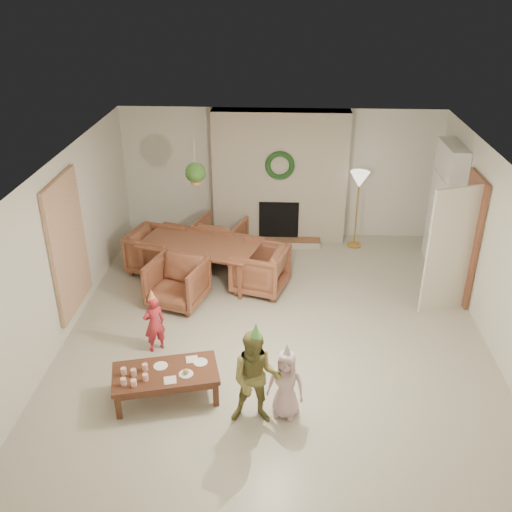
# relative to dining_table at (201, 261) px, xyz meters

# --- Properties ---
(floor) EXTENTS (7.00, 7.00, 0.00)m
(floor) POSITION_rel_dining_table_xyz_m (1.30, -1.57, -0.34)
(floor) COLOR #B7B29E
(floor) RESTS_ON ground
(ceiling) EXTENTS (7.00, 7.00, 0.00)m
(ceiling) POSITION_rel_dining_table_xyz_m (1.30, -1.57, 2.16)
(ceiling) COLOR white
(ceiling) RESTS_ON wall_back
(wall_back) EXTENTS (7.00, 0.00, 7.00)m
(wall_back) POSITION_rel_dining_table_xyz_m (1.30, 1.93, 0.91)
(wall_back) COLOR silver
(wall_back) RESTS_ON floor
(wall_front) EXTENTS (7.00, 0.00, 7.00)m
(wall_front) POSITION_rel_dining_table_xyz_m (1.30, -5.07, 0.91)
(wall_front) COLOR silver
(wall_front) RESTS_ON floor
(wall_left) EXTENTS (0.00, 7.00, 7.00)m
(wall_left) POSITION_rel_dining_table_xyz_m (-1.70, -1.57, 0.91)
(wall_left) COLOR silver
(wall_left) RESTS_ON floor
(wall_right) EXTENTS (0.00, 7.00, 7.00)m
(wall_right) POSITION_rel_dining_table_xyz_m (4.30, -1.57, 0.91)
(wall_right) COLOR silver
(wall_right) RESTS_ON floor
(fireplace_mass) EXTENTS (2.50, 0.40, 2.50)m
(fireplace_mass) POSITION_rel_dining_table_xyz_m (1.30, 1.73, 0.91)
(fireplace_mass) COLOR #4D1416
(fireplace_mass) RESTS_ON floor
(fireplace_hearth) EXTENTS (1.60, 0.30, 0.12)m
(fireplace_hearth) POSITION_rel_dining_table_xyz_m (1.30, 1.38, -0.28)
(fireplace_hearth) COLOR brown
(fireplace_hearth) RESTS_ON floor
(fireplace_firebox) EXTENTS (0.75, 0.12, 0.75)m
(fireplace_firebox) POSITION_rel_dining_table_xyz_m (1.30, 1.55, 0.11)
(fireplace_firebox) COLOR black
(fireplace_firebox) RESTS_ON floor
(fireplace_wreath) EXTENTS (0.54, 0.10, 0.54)m
(fireplace_wreath) POSITION_rel_dining_table_xyz_m (1.30, 1.50, 1.21)
(fireplace_wreath) COLOR #173E1A
(fireplace_wreath) RESTS_ON fireplace_mass
(floor_lamp_base) EXTENTS (0.28, 0.28, 0.03)m
(floor_lamp_base) POSITION_rel_dining_table_xyz_m (2.75, 1.43, -0.33)
(floor_lamp_base) COLOR gold
(floor_lamp_base) RESTS_ON floor
(floor_lamp_post) EXTENTS (0.03, 0.03, 1.33)m
(floor_lamp_post) POSITION_rel_dining_table_xyz_m (2.75, 1.43, 0.35)
(floor_lamp_post) COLOR gold
(floor_lamp_post) RESTS_ON floor
(floor_lamp_shade) EXTENTS (0.35, 0.35, 0.30)m
(floor_lamp_shade) POSITION_rel_dining_table_xyz_m (2.75, 1.43, 0.99)
(floor_lamp_shade) COLOR beige
(floor_lamp_shade) RESTS_ON floor_lamp_post
(bookshelf_carcass) EXTENTS (0.30, 1.00, 2.20)m
(bookshelf_carcass) POSITION_rel_dining_table_xyz_m (4.14, 0.73, 0.76)
(bookshelf_carcass) COLOR white
(bookshelf_carcass) RESTS_ON floor
(bookshelf_shelf_a) EXTENTS (0.30, 0.92, 0.03)m
(bookshelf_shelf_a) POSITION_rel_dining_table_xyz_m (4.12, 0.73, 0.11)
(bookshelf_shelf_a) COLOR white
(bookshelf_shelf_a) RESTS_ON bookshelf_carcass
(bookshelf_shelf_b) EXTENTS (0.30, 0.92, 0.03)m
(bookshelf_shelf_b) POSITION_rel_dining_table_xyz_m (4.12, 0.73, 0.51)
(bookshelf_shelf_b) COLOR white
(bookshelf_shelf_b) RESTS_ON bookshelf_carcass
(bookshelf_shelf_c) EXTENTS (0.30, 0.92, 0.03)m
(bookshelf_shelf_c) POSITION_rel_dining_table_xyz_m (4.12, 0.73, 0.91)
(bookshelf_shelf_c) COLOR white
(bookshelf_shelf_c) RESTS_ON bookshelf_carcass
(bookshelf_shelf_d) EXTENTS (0.30, 0.92, 0.03)m
(bookshelf_shelf_d) POSITION_rel_dining_table_xyz_m (4.12, 0.73, 1.31)
(bookshelf_shelf_d) COLOR white
(bookshelf_shelf_d) RESTS_ON bookshelf_carcass
(books_row_lower) EXTENTS (0.20, 0.40, 0.24)m
(books_row_lower) POSITION_rel_dining_table_xyz_m (4.10, 0.58, 0.25)
(books_row_lower) COLOR maroon
(books_row_lower) RESTS_ON bookshelf_shelf_a
(books_row_mid) EXTENTS (0.20, 0.44, 0.24)m
(books_row_mid) POSITION_rel_dining_table_xyz_m (4.10, 0.78, 0.65)
(books_row_mid) COLOR #244C85
(books_row_mid) RESTS_ON bookshelf_shelf_b
(books_row_upper) EXTENTS (0.20, 0.36, 0.22)m
(books_row_upper) POSITION_rel_dining_table_xyz_m (4.10, 0.63, 1.04)
(books_row_upper) COLOR #B58526
(books_row_upper) RESTS_ON bookshelf_shelf_c
(door_frame) EXTENTS (0.05, 0.86, 2.04)m
(door_frame) POSITION_rel_dining_table_xyz_m (4.26, -0.37, 0.68)
(door_frame) COLOR brown
(door_frame) RESTS_ON floor
(door_leaf) EXTENTS (0.77, 0.32, 2.00)m
(door_leaf) POSITION_rel_dining_table_xyz_m (3.88, -0.75, 0.66)
(door_leaf) COLOR beige
(door_leaf) RESTS_ON floor
(curtain_panel) EXTENTS (0.06, 1.20, 2.00)m
(curtain_panel) POSITION_rel_dining_table_xyz_m (-1.66, -1.37, 0.91)
(curtain_panel) COLOR beige
(curtain_panel) RESTS_ON wall_left
(dining_table) EXTENTS (2.18, 1.61, 0.68)m
(dining_table) POSITION_rel_dining_table_xyz_m (0.00, 0.00, 0.00)
(dining_table) COLOR brown
(dining_table) RESTS_ON floor
(dining_chair_near) EXTENTS (1.02, 1.03, 0.76)m
(dining_chair_near) POSITION_rel_dining_table_xyz_m (-0.25, -0.82, 0.04)
(dining_chair_near) COLOR brown
(dining_chair_near) RESTS_ON floor
(dining_chair_far) EXTENTS (1.02, 1.03, 0.76)m
(dining_chair_far) POSITION_rel_dining_table_xyz_m (0.25, 0.82, 0.04)
(dining_chair_far) COLOR brown
(dining_chair_far) RESTS_ON floor
(dining_chair_left) EXTENTS (1.03, 1.02, 0.76)m
(dining_chair_left) POSITION_rel_dining_table_xyz_m (-0.82, 0.25, 0.04)
(dining_chair_left) COLOR brown
(dining_chair_left) RESTS_ON floor
(dining_chair_right) EXTENTS (1.03, 1.02, 0.76)m
(dining_chair_right) POSITION_rel_dining_table_xyz_m (1.02, -0.31, 0.04)
(dining_chair_right) COLOR brown
(dining_chair_right) RESTS_ON floor
(hanging_plant_cord) EXTENTS (0.01, 0.01, 0.70)m
(hanging_plant_cord) POSITION_rel_dining_table_xyz_m (-0.00, -0.07, 1.81)
(hanging_plant_cord) COLOR tan
(hanging_plant_cord) RESTS_ON ceiling
(hanging_plant_pot) EXTENTS (0.16, 0.16, 0.12)m
(hanging_plant_pot) POSITION_rel_dining_table_xyz_m (-0.00, -0.07, 1.46)
(hanging_plant_pot) COLOR #A36234
(hanging_plant_pot) RESTS_ON hanging_plant_cord
(hanging_plant_foliage) EXTENTS (0.32, 0.32, 0.32)m
(hanging_plant_foliage) POSITION_rel_dining_table_xyz_m (-0.00, -0.07, 1.58)
(hanging_plant_foliage) COLOR #224617
(hanging_plant_foliage) RESTS_ON hanging_plant_pot
(coffee_table_top) EXTENTS (1.39, 0.92, 0.06)m
(coffee_table_top) POSITION_rel_dining_table_xyz_m (-0.01, -3.02, 0.02)
(coffee_table_top) COLOR #522B1B
(coffee_table_top) RESTS_ON floor
(coffee_table_apron) EXTENTS (1.27, 0.81, 0.08)m
(coffee_table_apron) POSITION_rel_dining_table_xyz_m (-0.01, -3.02, -0.05)
(coffee_table_apron) COLOR #522B1B
(coffee_table_apron) RESTS_ON floor
(coffee_leg_fl) EXTENTS (0.08, 0.08, 0.33)m
(coffee_leg_fl) POSITION_rel_dining_table_xyz_m (-0.51, -3.41, -0.18)
(coffee_leg_fl) COLOR #522B1B
(coffee_leg_fl) RESTS_ON floor
(coffee_leg_fr) EXTENTS (0.08, 0.08, 0.33)m
(coffee_leg_fr) POSITION_rel_dining_table_xyz_m (0.61, -3.13, -0.18)
(coffee_leg_fr) COLOR #522B1B
(coffee_leg_fr) RESTS_ON floor
(coffee_leg_bl) EXTENTS (0.08, 0.08, 0.33)m
(coffee_leg_bl) POSITION_rel_dining_table_xyz_m (-0.63, -2.91, -0.18)
(coffee_leg_bl) COLOR #522B1B
(coffee_leg_bl) RESTS_ON floor
(coffee_leg_br) EXTENTS (0.08, 0.08, 0.33)m
(coffee_leg_br) POSITION_rel_dining_table_xyz_m (0.49, -2.63, -0.18)
(coffee_leg_br) COLOR #522B1B
(coffee_leg_br) RESTS_ON floor
(cup_a) EXTENTS (0.08, 0.08, 0.09)m
(cup_a) POSITION_rel_dining_table_xyz_m (-0.45, -3.28, 0.09)
(cup_a) COLOR white
(cup_a) RESTS_ON coffee_table_top
(cup_b) EXTENTS (0.08, 0.08, 0.09)m
(cup_b) POSITION_rel_dining_table_xyz_m (-0.50, -3.09, 0.09)
(cup_b) COLOR white
(cup_b) RESTS_ON coffee_table_top
(cup_c) EXTENTS (0.08, 0.08, 0.09)m
(cup_c) POSITION_rel_dining_table_xyz_m (-0.32, -3.30, 0.09)
(cup_c) COLOR white
(cup_c) RESTS_ON coffee_table_top
(cup_d) EXTENTS (0.08, 0.08, 0.09)m
(cup_d) POSITION_rel_dining_table_xyz_m (-0.37, -3.11, 0.09)
(cup_d) COLOR white
(cup_d) RESTS_ON coffee_table_top
(cup_e) EXTENTS (0.08, 0.08, 0.09)m
(cup_e) POSITION_rel_dining_table_xyz_m (-0.21, -3.19, 0.09)
(cup_e) COLOR white
(cup_e) RESTS_ON coffee_table_top
(cup_f) EXTENTS (0.08, 0.08, 0.09)m
(cup_f) POSITION_rel_dining_table_xyz_m (-0.26, -3.00, 0.09)
(cup_f) COLOR white
(cup_f) RESTS_ON coffee_table_top
(plate_a) EXTENTS (0.21, 0.21, 0.01)m
(plate_a) POSITION_rel_dining_table_xyz_m (-0.09, -2.92, 0.05)
(plate_a) COLOR white
(plate_a) RESTS_ON coffee_table_top
(plate_b) EXTENTS (0.21, 0.21, 0.01)m
(plate_b) POSITION_rel_dining_table_xyz_m (0.25, -3.06, 0.05)
(plate_b) COLOR white
(plate_b) RESTS_ON coffee_table_top
(plate_c) EXTENTS (0.21, 0.21, 0.01)m
(plate_c) POSITION_rel_dining_table_xyz_m (0.39, -2.82, 0.05)
(plate_c) COLOR white
(plate_c) RESTS_ON coffee_table_top
(food_scoop) EXTENTS (0.08, 0.08, 0.07)m
(food_scoop) POSITION_rel_dining_table_xyz_m (0.25, -3.06, 0.09)
(food_scoop) COLOR tan
(food_scoop) RESTS_ON plate_b
(napkin_left) EXTENTS (0.18, 0.18, 0.01)m
(napkin_left) POSITION_rel_dining_table_xyz_m (0.08, -3.18, 0.05)
(napkin_left) COLOR beige
(napkin_left) RESTS_ON coffee_table_top
(napkin_right) EXTENTS (0.18, 0.18, 0.01)m
(napkin_right) POSITION_rel_dining_table_xyz_m (0.28, -2.77, 0.05)
(napkin_right) COLOR beige
(napkin_right) RESTS_ON coffee_table_top
(child_red) EXTENTS (0.37, 0.34, 0.85)m
(child_red) POSITION_rel_dining_table_xyz_m (-0.35, -2.04, 0.08)
(child_red) COLOR #AF252E
(child_red) RESTS_ON floor
(party_hat_red) EXTENTS (0.14, 0.14, 0.16)m
(party_hat_red) POSITION_rel_dining_table_xyz_m (-0.35, -2.04, 0.54)
(party_hat_red) COLOR #F2DF50
(party_hat_red) RESTS_ON child_red
(child_plaid) EXTENTS (0.59, 0.46, 1.21)m
(child_plaid) POSITION_rel_dining_table_xyz_m (1.11, -3.36, 0.27)
(child_plaid) COLOR #9C5E2A
(child_plaid) RESTS_ON floor
(party_hat_plaid) EXTENTS (0.18, 0.18, 0.20)m
(party_hat_plaid) POSITION_rel_dining_table_xyz_m (1.11, -3.36, 0.92)
(party_hat_plaid) COLOR #58B44D
(party_hat_plaid) RESTS_ON child_plaid
(child_pink) EXTENTS (0.50, 0.39, 0.90)m
(child_pink) POSITION_rel_dining_table_xyz_m (1.45, -3.25, 0.11)
(child_pink) COLOR #D1A7AE
(child_pink) RESTS_ON floor
(party_hat_pink) EXTENTS (0.15, 0.15, 0.16)m
(party_hat_pink) POSITION_rel_dining_table_xyz_m (1.45, -3.25, 0.59)
(party_hat_pink) COLOR #AAAAB0
(party_hat_pink) RESTS_ON child_pink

